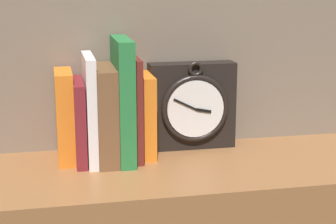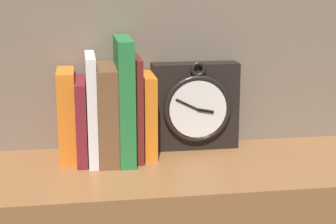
{
  "view_description": "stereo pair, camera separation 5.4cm",
  "coord_description": "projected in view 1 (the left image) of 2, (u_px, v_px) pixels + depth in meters",
  "views": [
    {
      "loc": [
        -0.23,
        -1.07,
        1.12
      ],
      "look_at": [
        0.0,
        0.0,
        0.85
      ],
      "focal_mm": 60.0,
      "sensor_mm": 36.0,
      "label": 1
    },
    {
      "loc": [
        -0.17,
        -1.08,
        1.12
      ],
      "look_at": [
        0.0,
        0.0,
        0.85
      ],
      "focal_mm": 60.0,
      "sensor_mm": 36.0,
      "label": 2
    }
  ],
  "objects": [
    {
      "name": "book_slot3_brown",
      "position": [
        105.0,
        114.0,
        1.18
      ],
      "size": [
        0.04,
        0.16,
        0.2
      ],
      "color": "brown",
      "rests_on": "bookshelf"
    },
    {
      "name": "book_slot0_orange",
      "position": [
        65.0,
        116.0,
        1.18
      ],
      "size": [
        0.04,
        0.12,
        0.19
      ],
      "color": "orange",
      "rests_on": "bookshelf"
    },
    {
      "name": "book_slot2_white",
      "position": [
        90.0,
        109.0,
        1.17
      ],
      "size": [
        0.02,
        0.15,
        0.23
      ],
      "color": "white",
      "rests_on": "bookshelf"
    },
    {
      "name": "clock",
      "position": [
        192.0,
        106.0,
        1.27
      ],
      "size": [
        0.2,
        0.07,
        0.2
      ],
      "color": "black",
      "rests_on": "bookshelf"
    },
    {
      "name": "book_slot5_maroon",
      "position": [
        135.0,
        108.0,
        1.2
      ],
      "size": [
        0.02,
        0.14,
        0.22
      ],
      "color": "maroon",
      "rests_on": "bookshelf"
    },
    {
      "name": "book_slot6_orange",
      "position": [
        146.0,
        115.0,
        1.22
      ],
      "size": [
        0.03,
        0.12,
        0.18
      ],
      "color": "orange",
      "rests_on": "bookshelf"
    },
    {
      "name": "book_slot4_green",
      "position": [
        123.0,
        100.0,
        1.18
      ],
      "size": [
        0.03,
        0.16,
        0.26
      ],
      "color": "#267539",
      "rests_on": "bookshelf"
    },
    {
      "name": "book_slot1_maroon",
      "position": [
        79.0,
        121.0,
        1.18
      ],
      "size": [
        0.02,
        0.14,
        0.17
      ],
      "color": "maroon",
      "rests_on": "bookshelf"
    }
  ]
}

